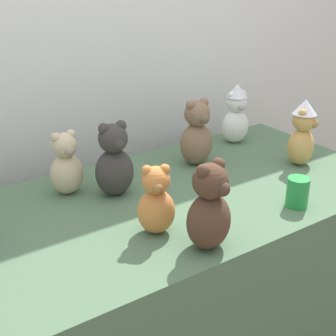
% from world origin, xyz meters
% --- Properties ---
extents(wall_back, '(7.00, 0.08, 2.60)m').
position_xyz_m(wall_back, '(0.00, 0.94, 1.30)').
color(wall_back, white).
rests_on(wall_back, ground_plane).
extents(display_table, '(1.82, 0.88, 0.80)m').
position_xyz_m(display_table, '(0.00, 0.25, 0.40)').
color(display_table, '#4C6B4C').
rests_on(display_table, ground_plane).
extents(teddy_bear_snow, '(0.15, 0.13, 0.29)m').
position_xyz_m(teddy_bear_snow, '(0.60, 0.56, 0.94)').
color(teddy_bear_snow, white).
rests_on(teddy_bear_snow, display_table).
extents(teddy_bear_mocha, '(0.15, 0.13, 0.29)m').
position_xyz_m(teddy_bear_mocha, '(0.28, 0.45, 0.93)').
color(teddy_bear_mocha, '#7F6047').
rests_on(teddy_bear_mocha, display_table).
extents(teddy_bear_charcoal, '(0.16, 0.14, 0.29)m').
position_xyz_m(teddy_bear_charcoal, '(-0.15, 0.38, 0.93)').
color(teddy_bear_charcoal, '#383533').
rests_on(teddy_bear_charcoal, display_table).
extents(teddy_bear_honey, '(0.17, 0.16, 0.29)m').
position_xyz_m(teddy_bear_honey, '(0.65, 0.19, 0.94)').
color(teddy_bear_honey, tan).
rests_on(teddy_bear_honey, display_table).
extents(teddy_bear_ginger, '(0.16, 0.15, 0.24)m').
position_xyz_m(teddy_bear_ginger, '(-0.17, 0.07, 0.91)').
color(teddy_bear_ginger, '#D17F3D').
rests_on(teddy_bear_ginger, display_table).
extents(teddy_bear_cocoa, '(0.17, 0.15, 0.29)m').
position_xyz_m(teddy_bear_cocoa, '(-0.09, -0.10, 0.93)').
color(teddy_bear_cocoa, '#4C3323').
rests_on(teddy_bear_cocoa, display_table).
extents(teddy_bear_sand, '(0.13, 0.12, 0.25)m').
position_xyz_m(teddy_bear_sand, '(-0.29, 0.50, 0.91)').
color(teddy_bear_sand, '#CCB78E').
rests_on(teddy_bear_sand, display_table).
extents(party_cup_green, '(0.08, 0.08, 0.11)m').
position_xyz_m(party_cup_green, '(0.35, -0.07, 0.85)').
color(party_cup_green, '#238C3D').
rests_on(party_cup_green, display_table).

